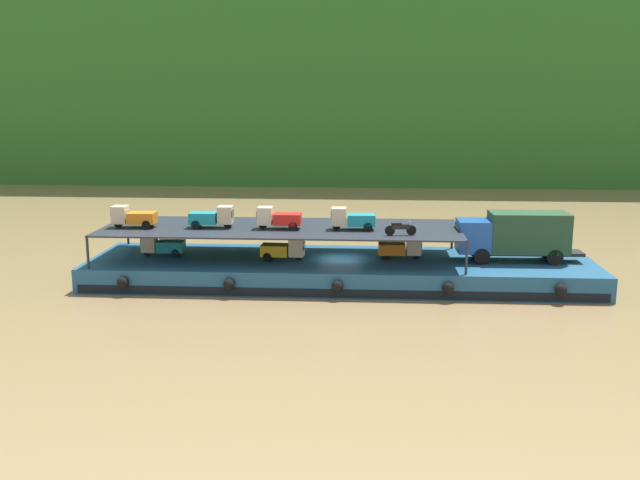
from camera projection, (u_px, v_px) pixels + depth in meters
ground_plane at (340, 281)px, 45.83m from camera, size 400.00×400.00×0.00m
hillside_far_bank at (359, 25)px, 107.63m from camera, size 148.46×41.09×39.52m
cargo_barge at (340, 270)px, 45.65m from camera, size 31.86×8.79×1.50m
covered_lorry at (516, 235)px, 44.55m from camera, size 7.89×2.40×3.10m
cargo_rack at (281, 228)px, 45.40m from camera, size 22.66×7.43×2.00m
mini_truck_lower_stern at (162, 245)px, 46.25m from camera, size 2.78×1.26×1.38m
mini_truck_lower_aft at (284, 249)px, 45.06m from camera, size 2.79×1.28×1.38m
mini_truck_lower_mid at (401, 248)px, 45.48m from camera, size 2.74×1.20×1.38m
mini_truck_upper_stern at (133, 217)px, 45.14m from camera, size 2.76×1.24×1.38m
mini_truck_upper_mid at (212, 217)px, 45.07m from camera, size 2.78×1.27×1.38m
mini_truck_upper_fore at (278, 218)px, 44.69m from camera, size 2.74×1.20×1.38m
mini_truck_upper_bow at (352, 219)px, 44.40m from camera, size 2.77×1.25×1.38m
motorcycle_upper_port at (400, 228)px, 42.63m from camera, size 1.90×0.55×0.87m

